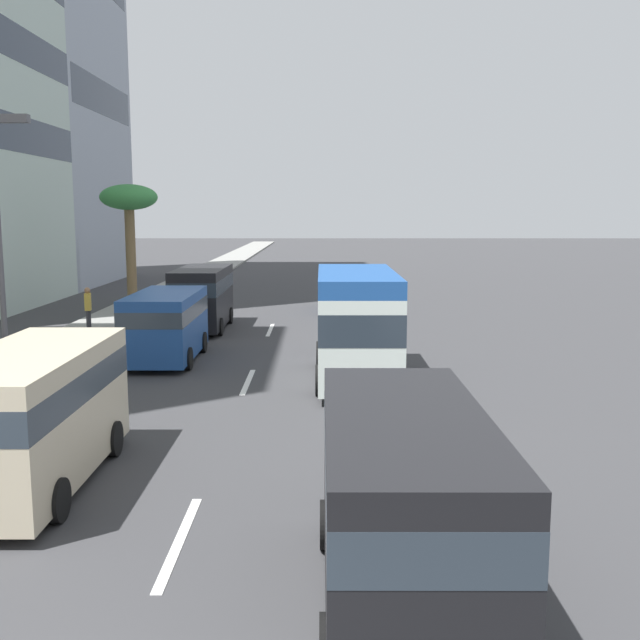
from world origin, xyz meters
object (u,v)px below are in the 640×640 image
object	(u,v)px
minibus_fourth	(356,321)
street_lamp	(3,228)
van_fifth	(404,496)
van_second	(31,409)
van_third	(166,322)
pedestrian_near_lamp	(88,307)
van_lead	(202,294)
palm_tree	(129,204)
car_sixth	(343,295)

from	to	relation	value
minibus_fourth	street_lamp	world-z (taller)	street_lamp
minibus_fourth	van_fifth	world-z (taller)	minibus_fourth
van_second	van_third	world-z (taller)	van_second
pedestrian_near_lamp	minibus_fourth	bearing A→B (deg)	45.42
van_lead	minibus_fourth	world-z (taller)	minibus_fourth
van_fifth	palm_tree	distance (m)	30.08
minibus_fourth	palm_tree	xyz separation A→B (m)	(15.47, 10.53, 3.55)
van_lead	minibus_fourth	bearing A→B (deg)	32.58
van_lead	van_second	bearing A→B (deg)	-0.69
van_fifth	palm_tree	size ratio (longest dim) A/B	0.85
van_third	car_sixth	distance (m)	13.98
van_fifth	car_sixth	size ratio (longest dim) A/B	1.10
pedestrian_near_lamp	palm_tree	bearing A→B (deg)	174.00
van_third	van_fifth	xyz separation A→B (m)	(-15.28, -6.19, 0.12)
minibus_fourth	palm_tree	size ratio (longest dim) A/B	1.02
car_sixth	pedestrian_near_lamp	size ratio (longest dim) A/B	2.61
van_lead	street_lamp	xyz separation A→B (m)	(-12.50, 2.82, 3.05)
van_fifth	street_lamp	world-z (taller)	street_lamp
van_second	palm_tree	distance (m)	24.53
van_third	van_second	bearing A→B (deg)	-0.29
minibus_fourth	pedestrian_near_lamp	size ratio (longest dim) A/B	3.46
van_third	car_sixth	bearing A→B (deg)	153.44
car_sixth	street_lamp	xyz separation A→B (m)	(-18.43, 8.91, 3.77)
street_lamp	car_sixth	bearing A→B (deg)	-25.80
van_lead	van_third	xyz separation A→B (m)	(-6.57, 0.16, -0.17)
pedestrian_near_lamp	street_lamp	distance (m)	11.49
van_second	pedestrian_near_lamp	world-z (taller)	van_second
van_fifth	van_lead	bearing A→B (deg)	15.43
van_third	palm_tree	bearing A→B (deg)	-160.96
minibus_fourth	street_lamp	distance (m)	9.76
van_second	van_fifth	world-z (taller)	van_fifth
van_second	van_third	xyz separation A→B (m)	(11.22, -0.06, -0.11)
van_second	pedestrian_near_lamp	bearing A→B (deg)	-165.80
van_second	street_lamp	xyz separation A→B (m)	(5.29, 2.60, 3.10)
palm_tree	van_lead	bearing A→B (deg)	-143.28
van_lead	car_sixth	size ratio (longest dim) A/B	1.14
van_second	van_fifth	xyz separation A→B (m)	(-4.06, -6.25, 0.01)
palm_tree	van_fifth	bearing A→B (deg)	-159.30
car_sixth	street_lamp	bearing A→B (deg)	154.20
minibus_fourth	pedestrian_near_lamp	distance (m)	12.95
van_second	pedestrian_near_lamp	distance (m)	16.69
van_fifth	street_lamp	bearing A→B (deg)	43.41
van_second	car_sixth	bearing A→B (deg)	165.12
van_fifth	car_sixth	world-z (taller)	van_fifth
street_lamp	van_lead	bearing A→B (deg)	-12.70
van_lead	street_lamp	bearing A→B (deg)	-12.70
van_lead	car_sixth	distance (m)	8.53
minibus_fourth	van_lead	bearing A→B (deg)	32.58
van_lead	van_third	size ratio (longest dim) A/B	1.10
palm_tree	van_third	bearing A→B (deg)	-160.96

